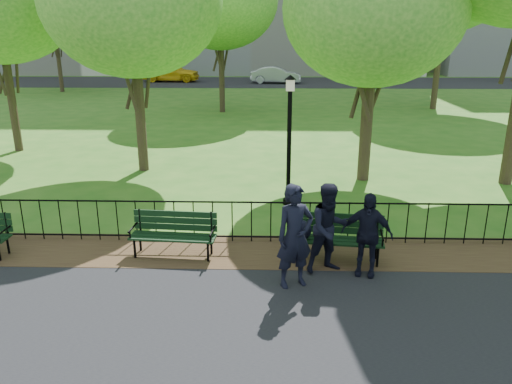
{
  "coord_description": "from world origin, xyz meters",
  "views": [
    {
      "loc": [
        -0.64,
        -7.6,
        4.25
      ],
      "look_at": [
        -0.89,
        1.5,
        1.27
      ],
      "focal_mm": 35.0,
      "sensor_mm": 36.0,
      "label": 1
    }
  ],
  "objects_px": {
    "tree_near_e": "(374,8)",
    "sedan_dark": "(380,74)",
    "park_bench_main": "(325,232)",
    "person_left": "(295,236)",
    "lamppost": "(289,136)",
    "sedan_silver": "(276,75)",
    "person_right": "(367,234)",
    "taxi": "(170,72)",
    "park_bench_left_a": "(174,229)",
    "person_mid": "(330,228)"
  },
  "relations": [
    {
      "from": "park_bench_main",
      "to": "sedan_dark",
      "type": "relative_size",
      "value": 0.36
    },
    {
      "from": "park_bench_left_a",
      "to": "person_mid",
      "type": "distance_m",
      "value": 3.02
    },
    {
      "from": "person_right",
      "to": "person_mid",
      "type": "bearing_deg",
      "value": -173.61
    },
    {
      "from": "person_mid",
      "to": "person_right",
      "type": "distance_m",
      "value": 0.66
    },
    {
      "from": "lamppost",
      "to": "person_right",
      "type": "relative_size",
      "value": 2.09
    },
    {
      "from": "taxi",
      "to": "sedan_dark",
      "type": "xyz_separation_m",
      "value": [
        17.62,
        0.04,
        -0.12
      ]
    },
    {
      "from": "lamppost",
      "to": "person_mid",
      "type": "xyz_separation_m",
      "value": [
        0.61,
        -3.7,
        -0.91
      ]
    },
    {
      "from": "tree_near_e",
      "to": "sedan_silver",
      "type": "height_order",
      "value": "tree_near_e"
    },
    {
      "from": "park_bench_main",
      "to": "park_bench_left_a",
      "type": "xyz_separation_m",
      "value": [
        -2.93,
        0.15,
        -0.05
      ]
    },
    {
      "from": "sedan_dark",
      "to": "park_bench_main",
      "type": "bearing_deg",
      "value": 149.63
    },
    {
      "from": "sedan_dark",
      "to": "person_mid",
      "type": "bearing_deg",
      "value": 149.84
    },
    {
      "from": "person_mid",
      "to": "sedan_silver",
      "type": "distance_m",
      "value": 33.39
    },
    {
      "from": "park_bench_left_a",
      "to": "sedan_dark",
      "type": "bearing_deg",
      "value": 76.57
    },
    {
      "from": "park_bench_left_a",
      "to": "taxi",
      "type": "distance_m",
      "value": 34.47
    },
    {
      "from": "sedan_silver",
      "to": "person_right",
      "type": "bearing_deg",
      "value": -172.89
    },
    {
      "from": "park_bench_left_a",
      "to": "tree_near_e",
      "type": "xyz_separation_m",
      "value": [
        4.63,
        5.34,
        4.24
      ]
    },
    {
      "from": "park_bench_main",
      "to": "person_right",
      "type": "relative_size",
      "value": 1.13
    },
    {
      "from": "person_mid",
      "to": "sedan_dark",
      "type": "xyz_separation_m",
      "value": [
        8.13,
        34.53,
        -0.13
      ]
    },
    {
      "from": "taxi",
      "to": "sedan_silver",
      "type": "relative_size",
      "value": 1.18
    },
    {
      "from": "park_bench_main",
      "to": "person_right",
      "type": "distance_m",
      "value": 0.91
    },
    {
      "from": "taxi",
      "to": "person_right",
      "type": "bearing_deg",
      "value": -160.02
    },
    {
      "from": "park_bench_main",
      "to": "park_bench_left_a",
      "type": "bearing_deg",
      "value": -175.94
    },
    {
      "from": "lamppost",
      "to": "person_left",
      "type": "height_order",
      "value": "lamppost"
    },
    {
      "from": "park_bench_main",
      "to": "tree_near_e",
      "type": "bearing_deg",
      "value": 79.73
    },
    {
      "from": "person_mid",
      "to": "person_right",
      "type": "height_order",
      "value": "person_mid"
    },
    {
      "from": "lamppost",
      "to": "tree_near_e",
      "type": "height_order",
      "value": "tree_near_e"
    },
    {
      "from": "person_left",
      "to": "sedan_dark",
      "type": "distance_m",
      "value": 36.16
    },
    {
      "from": "sedan_silver",
      "to": "sedan_dark",
      "type": "xyz_separation_m",
      "value": [
        8.73,
        1.14,
        0.03
      ]
    },
    {
      "from": "person_right",
      "to": "lamppost",
      "type": "bearing_deg",
      "value": 123.73
    },
    {
      "from": "lamppost",
      "to": "person_mid",
      "type": "relative_size",
      "value": 1.93
    },
    {
      "from": "taxi",
      "to": "tree_near_e",
      "type": "bearing_deg",
      "value": -154.94
    },
    {
      "from": "sedan_silver",
      "to": "person_left",
      "type": "bearing_deg",
      "value": -175.12
    },
    {
      "from": "park_bench_left_a",
      "to": "person_mid",
      "type": "xyz_separation_m",
      "value": [
        2.94,
        -0.64,
        0.31
      ]
    },
    {
      "from": "lamppost",
      "to": "person_right",
      "type": "xyz_separation_m",
      "value": [
        1.26,
        -3.8,
        -0.97
      ]
    },
    {
      "from": "park_bench_main",
      "to": "person_left",
      "type": "distance_m",
      "value": 1.26
    },
    {
      "from": "person_right",
      "to": "sedan_dark",
      "type": "bearing_deg",
      "value": 93.22
    },
    {
      "from": "sedan_silver",
      "to": "park_bench_left_a",
      "type": "bearing_deg",
      "value": -179.12
    },
    {
      "from": "person_mid",
      "to": "sedan_silver",
      "type": "xyz_separation_m",
      "value": [
        -0.61,
        33.38,
        -0.16
      ]
    },
    {
      "from": "lamppost",
      "to": "person_left",
      "type": "distance_m",
      "value": 4.33
    },
    {
      "from": "taxi",
      "to": "sedan_dark",
      "type": "distance_m",
      "value": 17.62
    },
    {
      "from": "person_right",
      "to": "sedan_silver",
      "type": "xyz_separation_m",
      "value": [
        -1.26,
        33.48,
        -0.1
      ]
    },
    {
      "from": "lamppost",
      "to": "sedan_dark",
      "type": "bearing_deg",
      "value": 74.18
    },
    {
      "from": "tree_near_e",
      "to": "sedan_dark",
      "type": "relative_size",
      "value": 1.41
    },
    {
      "from": "park_bench_main",
      "to": "lamppost",
      "type": "xyz_separation_m",
      "value": [
        -0.6,
        3.21,
        1.17
      ]
    },
    {
      "from": "park_bench_left_a",
      "to": "person_left",
      "type": "height_order",
      "value": "person_left"
    },
    {
      "from": "sedan_dark",
      "to": "taxi",
      "type": "bearing_deg",
      "value": 73.23
    },
    {
      "from": "tree_near_e",
      "to": "lamppost",
      "type": "bearing_deg",
      "value": -135.29
    },
    {
      "from": "park_bench_main",
      "to": "person_mid",
      "type": "bearing_deg",
      "value": -81.39
    },
    {
      "from": "park_bench_left_a",
      "to": "person_left",
      "type": "xyz_separation_m",
      "value": [
        2.29,
        -1.19,
        0.38
      ]
    },
    {
      "from": "lamppost",
      "to": "taxi",
      "type": "relative_size",
      "value": 0.67
    }
  ]
}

